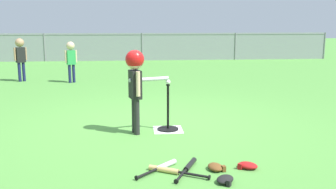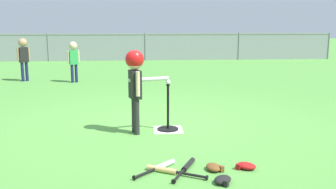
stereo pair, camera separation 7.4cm
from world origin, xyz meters
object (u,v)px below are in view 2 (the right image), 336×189
(batter_child, at_px, (135,74))
(fielder_deep_right, at_px, (23,54))
(glove_near_bats, at_px, (246,166))
(glove_tossed_aside, at_px, (223,180))
(spare_bat_silver, at_px, (160,167))
(fielder_deep_left, at_px, (73,56))
(glove_by_plate, at_px, (214,167))
(batting_tee, at_px, (168,123))
(spare_bat_black, at_px, (187,167))
(spare_bat_wood, at_px, (168,171))
(baseball_on_tee, at_px, (168,82))

(batter_child, distance_m, fielder_deep_right, 6.11)
(batter_child, height_order, glove_near_bats, batter_child)
(glove_tossed_aside, bearing_deg, spare_bat_silver, 145.76)
(fielder_deep_right, relative_size, spare_bat_silver, 2.39)
(fielder_deep_right, xyz_separation_m, fielder_deep_left, (1.40, -0.34, -0.05))
(glove_by_plate, relative_size, glove_tossed_aside, 0.89)
(spare_bat_silver, xyz_separation_m, glove_by_plate, (0.59, -0.08, 0.01))
(batter_child, bearing_deg, fielder_deep_left, 108.79)
(batter_child, bearing_deg, glove_by_plate, -60.18)
(batting_tee, distance_m, glove_tossed_aside, 2.03)
(batter_child, height_order, spare_bat_silver, batter_child)
(fielder_deep_left, bearing_deg, glove_by_plate, -68.46)
(glove_near_bats, bearing_deg, fielder_deep_left, 114.36)
(fielder_deep_right, height_order, spare_bat_black, fielder_deep_right)
(batting_tee, bearing_deg, spare_bat_black, -87.10)
(glove_by_plate, xyz_separation_m, glove_near_bats, (0.37, 0.02, 0.00))
(spare_bat_silver, distance_m, spare_bat_wood, 0.14)
(batting_tee, bearing_deg, glove_tossed_aside, -78.49)
(fielder_deep_right, distance_m, glove_tossed_aside, 8.19)
(fielder_deep_left, distance_m, glove_near_bats, 7.09)
(spare_bat_silver, bearing_deg, batter_child, 100.71)
(batter_child, height_order, fielder_deep_left, batter_child)
(baseball_on_tee, distance_m, glove_by_plate, 1.83)
(baseball_on_tee, height_order, batter_child, batter_child)
(spare_bat_wood, bearing_deg, spare_bat_black, 23.75)
(batting_tee, relative_size, spare_bat_silver, 1.43)
(baseball_on_tee, relative_size, glove_near_bats, 0.27)
(fielder_deep_left, height_order, spare_bat_silver, fielder_deep_left)
(batting_tee, height_order, spare_bat_silver, batting_tee)
(batter_child, bearing_deg, fielder_deep_right, 120.28)
(baseball_on_tee, xyz_separation_m, glove_near_bats, (0.75, -1.63, -0.71))
(glove_near_bats, distance_m, glove_tossed_aside, 0.50)
(glove_by_plate, distance_m, glove_near_bats, 0.37)
(batting_tee, bearing_deg, batter_child, -163.90)
(batter_child, bearing_deg, batting_tee, 16.10)
(fielder_deep_left, relative_size, glove_by_plate, 4.56)
(fielder_deep_right, relative_size, glove_near_bats, 4.33)
(fielder_deep_left, height_order, spare_bat_wood, fielder_deep_left)
(fielder_deep_right, xyz_separation_m, glove_near_bats, (4.31, -6.77, -0.72))
(glove_by_plate, bearing_deg, glove_near_bats, 2.35)
(baseball_on_tee, height_order, glove_by_plate, baseball_on_tee)
(spare_bat_black, height_order, glove_near_bats, glove_near_bats)
(baseball_on_tee, bearing_deg, fielder_deep_right, 124.76)
(fielder_deep_right, height_order, spare_bat_wood, fielder_deep_right)
(glove_by_plate, bearing_deg, batting_tee, 103.03)
(spare_bat_silver, distance_m, glove_tossed_aside, 0.75)
(spare_bat_wood, bearing_deg, glove_near_bats, 3.80)
(baseball_on_tee, distance_m, glove_tossed_aside, 2.15)
(spare_bat_silver, bearing_deg, glove_near_bats, -3.69)
(batting_tee, height_order, fielder_deep_right, fielder_deep_right)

